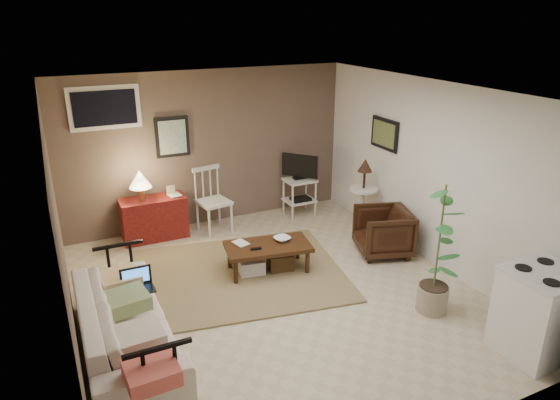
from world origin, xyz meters
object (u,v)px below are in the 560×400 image
red_console (153,215)px  spindle_chair (213,202)px  stove (540,312)px  potted_plant (439,245)px  tv_stand (300,183)px  sofa (124,315)px  coffee_table (267,256)px  armchair (383,230)px  side_table (364,187)px

red_console → spindle_chair: (0.90, -0.11, 0.09)m
spindle_chair → stove: spindle_chair is taller
potted_plant → tv_stand: bearing=90.5°
tv_stand → sofa: bearing=-142.6°
coffee_table → tv_stand: bearing=50.7°
coffee_table → stove: size_ratio=1.28×
armchair → side_table: bearing=-175.0°
red_console → tv_stand: bearing=-2.4°
red_console → tv_stand: red_console is taller
spindle_chair → potted_plant: (1.52, -3.19, 0.35)m
coffee_table → red_console: bearing=123.4°
coffee_table → sofa: size_ratio=0.55×
spindle_chair → armchair: (1.88, -1.77, -0.11)m
tv_stand → potted_plant: (0.03, -3.19, 0.27)m
sofa → red_console: size_ratio=1.94×
side_table → armchair: size_ratio=1.61×
armchair → stove: size_ratio=0.79×
coffee_table → tv_stand: 2.06m
armchair → potted_plant: size_ratio=0.47×
red_console → potted_plant: (2.42, -3.30, 0.44)m
potted_plant → stove: (0.42, -1.00, -0.37)m
stove → coffee_table: bearing=123.6°
coffee_table → side_table: size_ratio=1.00×
stove → side_table: bearing=88.1°
tv_stand → side_table: (0.56, -1.00, 0.17)m
coffee_table → stove: bearing=-56.4°
tv_stand → armchair: tv_stand is taller
red_console → tv_stand: size_ratio=1.06×
sofa → tv_stand: (3.21, 2.45, 0.13)m
coffee_table → spindle_chair: spindle_chair is taller
sofa → potted_plant: 3.35m
armchair → red_console: bearing=-106.1°
sofa → coffee_table: bearing=-65.5°
tv_stand → potted_plant: 3.21m
spindle_chair → armchair: bearing=-43.3°
red_console → potted_plant: bearing=-53.7°
tv_stand → side_table: size_ratio=0.89×
coffee_table → sofa: sofa is taller
potted_plant → stove: potted_plant is taller
sofa → red_console: (0.82, 2.55, -0.04)m
red_console → tv_stand: (2.39, -0.10, 0.17)m
tv_stand → potted_plant: bearing=-89.5°
armchair → coffee_table: bearing=-78.8°
coffee_table → tv_stand: size_ratio=1.12×
spindle_chair → armchair: size_ratio=1.38×
armchair → potted_plant: 1.54m
sofa → tv_stand: tv_stand is taller
sofa → spindle_chair: size_ratio=2.12×
potted_plant → stove: size_ratio=1.70×
spindle_chair → coffee_table: bearing=-82.5°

